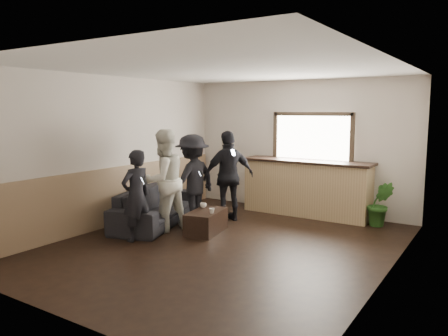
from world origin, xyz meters
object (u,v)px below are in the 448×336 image
Objects in this scene: bar_counter at (307,184)px; coffee_table at (206,222)px; person_b at (163,180)px; sofa at (156,206)px; cup_a at (203,205)px; person_d at (229,176)px; potted_plant at (380,204)px; person_a at (136,195)px; cup_b at (212,211)px; person_c at (192,179)px.

bar_counter is 2.47m from coffee_table.
person_b reaches higher than coffee_table.
sofa is 1.18m from coffee_table.
cup_a is (-0.19, 0.18, 0.24)m from coffee_table.
coffee_table is 1.18m from person_d.
cup_a is 0.06× the size of person_d.
potted_plant is at bearing 35.59° from cup_a.
cup_a is 0.13× the size of potted_plant.
cup_a is 0.08× the size of person_a.
person_d reaches higher than cup_b.
sofa is 1.37m from cup_b.
coffee_table is 0.32m from cup_b.
person_b is 1.07× the size of person_c.
person_d is at bearing 168.50° from person_b.
person_b is at bearing -167.48° from cup_b.
cup_b is 0.06× the size of person_a.
cup_b reaches higher than coffee_table.
potted_plant is at bearing 40.17° from coffee_table.
bar_counter is 1.77× the size of person_a.
coffee_table is 0.50× the size of person_d.
person_b reaches higher than potted_plant.
person_a is 0.83× the size of person_b.
person_b is 1.38m from person_d.
person_d is (0.59, 1.96, 0.12)m from person_a.
cup_b is at bearing -111.46° from sofa.
sofa is at bearing -108.97° from person_b.
bar_counter is at bearing 160.19° from person_a.
sofa is 1.35× the size of person_c.
person_c is at bearing 147.69° from cup_b.
person_d is (0.48, 0.54, 0.03)m from person_c.
sofa is 2.63× the size of coffee_table.
cup_a is 0.07× the size of person_c.
cup_b is 1.32m from person_a.
person_b is 1.03× the size of person_d.
person_c is at bearing 151.53° from cup_a.
cup_b is at bearing -108.87° from bar_counter.
bar_counter is 28.66× the size of cup_b.
sofa is 0.79m from person_b.
bar_counter is 1.54m from potted_plant.
person_a is (-0.89, -0.92, 0.33)m from cup_b.
person_a is at bearing -117.52° from bar_counter.
person_a is at bearing -134.28° from cup_b.
person_a is 0.86× the size of person_d.
sofa is 1.26× the size of person_b.
cup_b is at bearing -36.10° from cup_a.
person_a is 1.42m from person_c.
bar_counter reaches higher than cup_b.
person_b is at bearing -143.24° from potted_plant.
potted_plant is at bearing 141.95° from person_a.
cup_a is 0.47m from cup_b.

